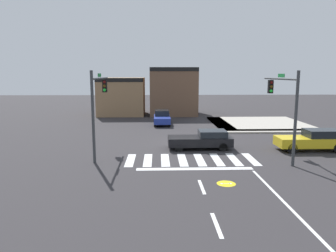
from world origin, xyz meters
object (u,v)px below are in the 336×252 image
(traffic_signal_southeast, at_px, (283,98))
(car_black, at_px, (202,140))
(traffic_signal_southwest, at_px, (99,97))
(car_yellow, at_px, (313,140))
(car_blue, at_px, (162,118))

(traffic_signal_southeast, height_order, car_black, traffic_signal_southeast)
(traffic_signal_southeast, bearing_deg, traffic_signal_southwest, 84.34)
(traffic_signal_southeast, xyz_separation_m, car_yellow, (3.08, 1.80, -3.12))
(car_black, bearing_deg, car_blue, -76.35)
(traffic_signal_southwest, bearing_deg, car_black, -78.84)
(traffic_signal_southwest, relative_size, car_yellow, 1.26)
(traffic_signal_southeast, bearing_deg, car_blue, 28.20)
(traffic_signal_southeast, distance_m, car_yellow, 4.74)
(car_yellow, bearing_deg, car_blue, -49.25)
(traffic_signal_southeast, bearing_deg, car_black, 61.45)
(car_yellow, bearing_deg, car_black, -5.94)
(car_blue, relative_size, car_black, 0.90)
(car_black, relative_size, car_yellow, 0.98)
(traffic_signal_southwest, xyz_separation_m, car_yellow, (15.12, 0.60, -3.14))
(car_blue, distance_m, car_yellow, 16.41)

